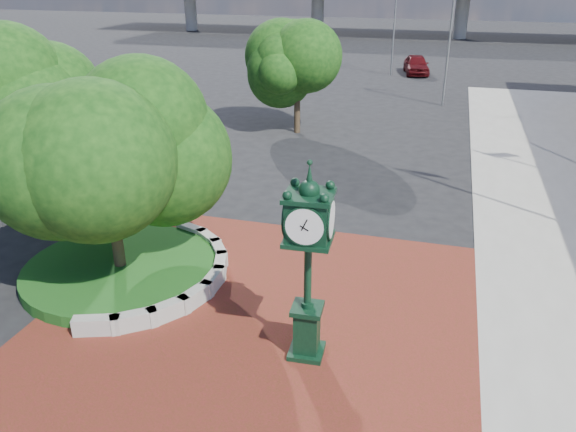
# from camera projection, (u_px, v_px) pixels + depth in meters

# --- Properties ---
(ground) EXTENTS (200.00, 200.00, 0.00)m
(ground) POSITION_uv_depth(u_px,v_px,m) (269.00, 298.00, 16.86)
(ground) COLOR black
(ground) RESTS_ON ground
(plaza) EXTENTS (12.00, 12.00, 0.04)m
(plaza) POSITION_uv_depth(u_px,v_px,m) (258.00, 316.00, 15.97)
(plaza) COLOR #622D17
(plaza) RESTS_ON ground
(planter_wall) EXTENTS (2.96, 6.77, 0.54)m
(planter_wall) POSITION_uv_depth(u_px,v_px,m) (186.00, 278.00, 17.43)
(planter_wall) COLOR #9E9B93
(planter_wall) RESTS_ON ground
(grass_bed) EXTENTS (6.10, 6.10, 0.40)m
(grass_bed) POSITION_uv_depth(u_px,v_px,m) (121.00, 270.00, 18.03)
(grass_bed) COLOR #123F14
(grass_bed) RESTS_ON ground
(tree_planter) EXTENTS (5.20, 5.20, 6.33)m
(tree_planter) POSITION_uv_depth(u_px,v_px,m) (107.00, 166.00, 16.60)
(tree_planter) COLOR #38281C
(tree_planter) RESTS_ON ground
(tree_northwest) EXTENTS (5.60, 5.60, 6.93)m
(tree_northwest) POSITION_uv_depth(u_px,v_px,m) (1.00, 100.00, 22.83)
(tree_northwest) COLOR #38281C
(tree_northwest) RESTS_ON ground
(tree_street) EXTENTS (4.40, 4.40, 5.45)m
(tree_street) POSITION_uv_depth(u_px,v_px,m) (297.00, 78.00, 32.35)
(tree_street) COLOR #38281C
(tree_street) RESTS_ON ground
(post_clock) EXTENTS (1.14, 1.14, 5.17)m
(post_clock) POSITION_uv_depth(u_px,v_px,m) (308.00, 257.00, 13.26)
(post_clock) COLOR black
(post_clock) RESTS_ON ground
(parked_car) EXTENTS (2.91, 5.30, 1.71)m
(parked_car) POSITION_uv_depth(u_px,v_px,m) (416.00, 65.00, 51.50)
(parked_car) COLOR #4C0A0E
(parked_car) RESTS_ON ground
(street_lamp_near) EXTENTS (1.84, 0.73, 8.41)m
(street_lamp_near) POSITION_uv_depth(u_px,v_px,m) (453.00, 34.00, 38.09)
(street_lamp_near) COLOR slate
(street_lamp_near) RESTS_ON ground
(street_lamp_far) EXTENTS (1.93, 0.45, 8.63)m
(street_lamp_far) POSITION_uv_depth(u_px,v_px,m) (397.00, 17.00, 49.13)
(street_lamp_far) COLOR slate
(street_lamp_far) RESTS_ON ground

